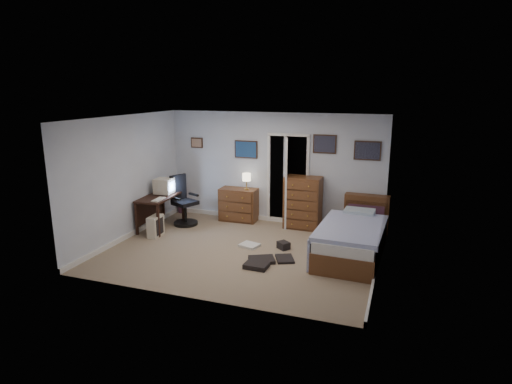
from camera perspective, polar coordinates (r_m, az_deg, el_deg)
floor at (r=8.22m, az=-1.91°, el=-7.91°), size 5.00×4.00×0.02m
computer_desk at (r=9.66m, az=-13.08°, el=-1.38°), size 0.66×1.30×0.73m
crt_monitor at (r=9.65m, az=-12.16°, el=0.78°), size 0.40×0.37×0.35m
keyboard at (r=9.20m, az=-12.88°, el=-0.98°), size 0.17×0.40×0.02m
pc_tower at (r=9.17m, az=-13.25°, el=-4.44°), size 0.22×0.42×0.44m
office_chair at (r=9.79m, az=-9.65°, el=-1.79°), size 0.72×0.72×1.12m
media_stack at (r=10.70m, az=-9.82°, el=-0.79°), size 0.15×0.15×0.75m
low_dresser at (r=9.93m, az=-2.33°, el=-1.69°), size 0.87×0.45×0.76m
table_lamp at (r=9.71m, az=-1.27°, el=1.93°), size 0.20×0.20×0.37m
doorway at (r=9.91m, az=4.69°, el=1.93°), size 0.96×1.12×2.05m
tall_dresser at (r=9.42m, az=6.27°, el=-1.41°), size 0.79×0.48×1.15m
headboard_bookcase at (r=9.37m, az=14.50°, el=-2.70°), size 0.93×0.26×0.83m
bed at (r=8.03m, az=12.55°, el=-6.23°), size 1.21×2.14×0.69m
wall_posters at (r=9.45m, az=5.63°, el=5.92°), size 4.38×0.04×0.60m
floor_clutter at (r=7.87m, az=1.23°, el=-8.57°), size 1.26×1.31×0.14m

